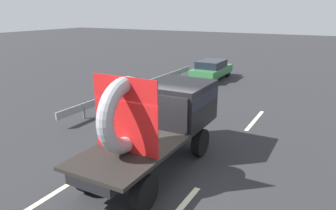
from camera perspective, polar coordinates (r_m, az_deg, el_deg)
name	(u,v)px	position (r m, az deg, el deg)	size (l,w,h in m)	color
ground_plane	(153,170)	(9.66, -2.83, -11.78)	(120.00, 120.00, 0.00)	#28282B
flatbed_truck	(164,114)	(9.65, -0.68, -1.66)	(2.02, 5.46, 3.09)	black
distant_sedan	(212,69)	(22.11, 7.91, 6.48)	(1.73, 4.03, 1.32)	black
guardrail	(142,86)	(17.83, -4.76, 3.50)	(0.10, 12.46, 0.71)	gray
lane_dash_left_near	(65,187)	(9.30, -18.23, -13.88)	(2.94, 0.16, 0.01)	beige
lane_dash_left_far	(192,107)	(15.64, 4.41, -0.39)	(2.24, 0.16, 0.01)	beige
lane_dash_right_far	(255,120)	(14.28, 15.49, -2.68)	(2.84, 0.16, 0.01)	beige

